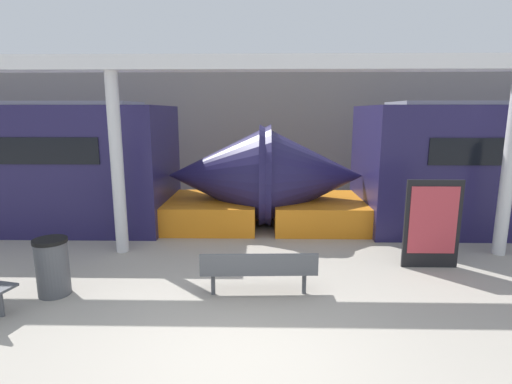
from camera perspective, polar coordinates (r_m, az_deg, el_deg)
The scene contains 8 objects.
ground_plane at distance 5.40m, azimuth -2.13°, elevation -21.64°, with size 60.00×60.00×0.00m, color #A8A093.
station_wall at distance 15.13m, azimuth 0.10°, elevation 9.68°, with size 56.00×0.20×5.00m, color gray.
bench_near at distance 6.53m, azimuth 0.41°, elevation -10.85°, with size 1.88×0.51×0.76m.
trash_bin at distance 7.37m, azimuth -27.07°, elevation -9.49°, with size 0.53×0.53×0.95m.
poster_board at distance 8.28m, azimuth 23.88°, elevation -4.18°, with size 1.05×0.07×1.71m.
support_column_near at distance 8.73m, azimuth -19.23°, elevation 3.65°, with size 0.26×0.26×3.74m, color silver.
support_column_far at distance 9.57m, azimuth 32.43°, elevation 3.14°, with size 0.26×0.26×3.74m, color silver.
canopy_beam at distance 8.71m, azimuth -20.13°, elevation 16.86°, with size 28.00×0.60×0.28m, color silver.
Camera 1 is at (0.28, -4.52, 2.94)m, focal length 28.00 mm.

